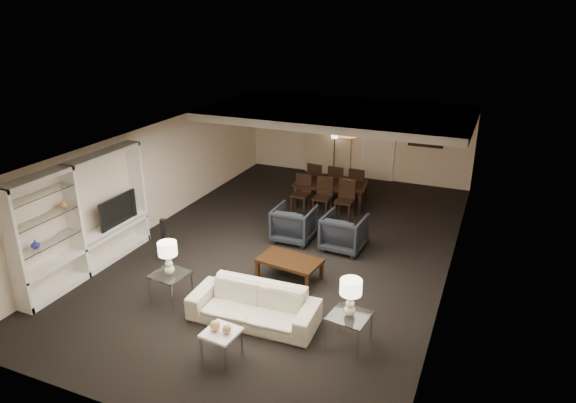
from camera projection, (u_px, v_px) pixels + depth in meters
The scene contains 35 objects.
floor at pixel (288, 246), 11.66m from camera, with size 11.00×11.00×0.00m, color black.
ceiling at pixel (288, 139), 10.76m from camera, with size 7.00×11.00×0.02m, color silver.
wall_back at pixel (357, 138), 15.93m from camera, with size 7.00×0.02×2.50m, color beige.
wall_front at pixel (119, 336), 6.49m from camera, with size 7.00×0.02×2.50m, color beige.
wall_left at pixel (156, 175), 12.48m from camera, with size 0.02×11.00×2.50m, color beige.
wall_right at pixel (454, 220), 9.94m from camera, with size 0.02×11.00×2.50m, color beige.
ceiling_soffit at pixel (339, 113), 13.80m from camera, with size 7.00×4.00×0.20m, color silver.
curtains at pixel (328, 137), 16.21m from camera, with size 1.50×0.12×2.40m, color beige.
door at pixel (378, 147), 15.72m from camera, with size 0.90×0.05×2.10m, color silver.
painting at pixel (426, 135), 15.03m from camera, with size 0.95×0.04×0.65m, color #142D38.
media_unit at pixel (84, 218), 10.21m from camera, with size 0.38×3.40×2.35m, color white, non-canonical shape.
pendant_light at pixel (349, 132), 13.86m from camera, with size 0.52×0.52×0.24m, color #D8591E.
sofa at pixel (254, 305), 8.82m from camera, with size 2.23×0.87×0.65m, color beige.
coffee_table at pixel (290, 269), 10.23m from camera, with size 1.22×0.71×0.44m, color black, non-canonical shape.
armchair_left at pixel (294, 224), 11.83m from camera, with size 0.88×0.91×0.83m, color black.
armchair_right at pixel (344, 232), 11.40m from camera, with size 0.88×0.91×0.83m, color black.
side_table_left at pixel (171, 287), 9.45m from camera, with size 0.61×0.61×0.57m, color white, non-canonical shape.
side_table_right at pixel (349, 330), 8.21m from camera, with size 0.61×0.61×0.57m, color white, non-canonical shape.
table_lamp_left at pixel (168, 258), 9.23m from camera, with size 0.35×0.35×0.63m, color #EFE9CA, non-canonical shape.
table_lamp_right at pixel (350, 298), 8.00m from camera, with size 0.35×0.35×0.63m, color #F2E4CC, non-canonical shape.
marble_table at pixel (222, 345), 7.90m from camera, with size 0.51×0.51×0.51m, color white, non-canonical shape.
gold_gourd_a at pixel (215, 325), 7.81m from camera, with size 0.16×0.16×0.16m, color #E0B776.
gold_gourd_b at pixel (227, 329), 7.74m from camera, with size 0.14×0.14×0.14m, color tan.
television at pixel (114, 209), 10.94m from camera, with size 0.14×1.09×0.63m, color black.
vase_blue at pixel (35, 244), 9.18m from camera, with size 0.16×0.16×0.17m, color #242C9F.
vase_amber at pixel (63, 204), 9.65m from camera, with size 0.15×0.15×0.16m, color #BC813E.
floor_speaker at pixel (164, 240), 10.91m from camera, with size 0.10×0.10×0.94m, color black.
dining_table at pixel (330, 195), 13.84m from camera, with size 1.90×1.06×0.67m, color black.
chair_nl at pixel (301, 194), 13.44m from camera, with size 0.46×0.46×0.99m, color black, non-canonical shape.
chair_nm at pixel (322, 197), 13.22m from camera, with size 0.46×0.46×0.99m, color black, non-canonical shape.
chair_nr at pixel (344, 200), 13.00m from camera, with size 0.46×0.46×0.99m, color black, non-canonical shape.
chair_fl at pixel (317, 179), 14.56m from camera, with size 0.46×0.46×0.99m, color black, non-canonical shape.
chair_fm at pixel (338, 182), 14.34m from camera, with size 0.46×0.46×0.99m, color black, non-canonical shape.
chair_fr at pixel (358, 185), 14.12m from camera, with size 0.46×0.46×0.99m, color black, non-canonical shape.
floor_lamp at pixel (334, 154), 16.09m from camera, with size 0.21×0.21×1.45m, color black, non-canonical shape.
Camera 1 is at (4.09, -9.67, 5.19)m, focal length 32.00 mm.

